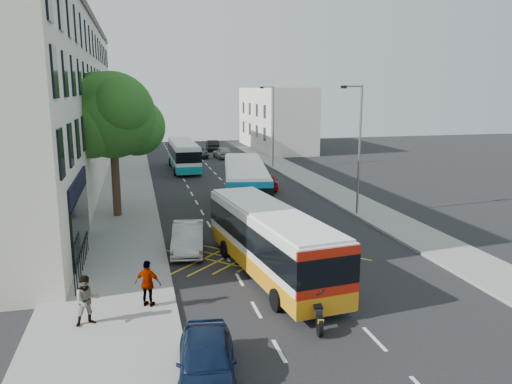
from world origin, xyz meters
TOP-DOWN VIEW (x-y plane):
  - ground at (0.00, 0.00)m, footprint 120.00×120.00m
  - pavement_left at (-8.50, 15.00)m, footprint 5.00×70.00m
  - pavement_right at (7.50, 15.00)m, footprint 3.00×70.00m
  - terrace_main at (-14.00, 24.49)m, footprint 8.30×45.00m
  - terrace_far at (-14.00, 55.00)m, footprint 8.00×20.00m
  - building_right at (11.00, 48.00)m, footprint 6.00×18.00m
  - street_tree at (-8.51, 14.97)m, footprint 6.30×5.70m
  - lamp_near at (6.20, 12.00)m, footprint 1.45×0.15m
  - lamp_far at (6.20, 32.00)m, footprint 1.45×0.15m
  - railings at (-9.70, 5.30)m, footprint 0.08×5.60m
  - bus_near at (-1.78, 3.30)m, footprint 3.66×10.51m
  - bus_mid at (-0.38, 14.71)m, footprint 4.42×11.44m
  - bus_far at (-2.67, 32.78)m, footprint 2.55×10.02m
  - motorbike at (-1.51, -1.62)m, footprint 0.83×2.32m
  - parked_car_blue at (-5.60, -4.16)m, footprint 2.08×4.12m
  - parked_car_silver at (-4.90, 7.29)m, footprint 2.06×4.44m
  - red_hatchback at (2.71, 21.53)m, footprint 2.31×4.53m
  - distant_car_grey at (-0.22, 41.52)m, footprint 2.16×4.54m
  - distant_car_silver at (2.50, 40.09)m, footprint 1.93×4.10m
  - distant_car_dark at (2.50, 47.85)m, footprint 1.67×4.19m
  - pedestrian_near at (-9.01, -0.07)m, footprint 0.98×0.85m
  - pedestrian_far at (-7.00, 0.94)m, footprint 1.09×0.83m

SIDE VIEW (x-z plane):
  - ground at x=0.00m, z-range 0.00..0.00m
  - pavement_left at x=-8.50m, z-range 0.00..0.15m
  - pavement_right at x=7.50m, z-range 0.00..0.15m
  - distant_car_grey at x=-0.22m, z-range 0.00..1.25m
  - red_hatchback at x=2.71m, z-range 0.00..1.26m
  - parked_car_blue at x=-5.60m, z-range 0.00..1.34m
  - distant_car_dark at x=2.50m, z-range 0.00..1.36m
  - distant_car_silver at x=2.50m, z-range 0.00..1.36m
  - parked_car_silver at x=-4.90m, z-range 0.00..1.41m
  - railings at x=-9.70m, z-range 0.15..1.29m
  - motorbike at x=-1.51m, z-range -0.06..2.01m
  - pedestrian_near at x=-9.01m, z-range 0.15..1.87m
  - pedestrian_far at x=-7.00m, z-range 0.15..1.87m
  - bus_far at x=-2.67m, z-range 0.07..2.89m
  - bus_near at x=-1.78m, z-range 0.08..2.97m
  - bus_mid at x=-0.38m, z-range 0.08..3.22m
  - building_right at x=11.00m, z-range 0.00..8.00m
  - lamp_near at x=6.20m, z-range 0.62..8.62m
  - lamp_far at x=6.20m, z-range 0.62..8.62m
  - terrace_far at x=-14.00m, z-range 0.00..10.00m
  - street_tree at x=-8.51m, z-range 1.89..10.69m
  - terrace_main at x=-14.00m, z-range 0.01..13.51m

